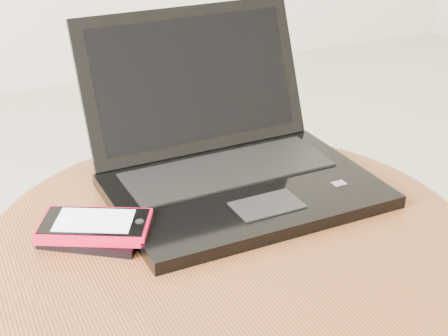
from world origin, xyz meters
name	(u,v)px	position (x,y,z in m)	size (l,w,h in m)	color
table	(231,299)	(0.00, 0.08, 0.36)	(0.58, 0.58, 0.46)	#502A0F
laptop	(228,156)	(0.05, 0.19, 0.50)	(0.34, 0.32, 0.20)	black
phone_black	(92,237)	(-0.15, 0.12, 0.47)	(0.13, 0.11, 0.01)	black
phone_pink	(95,226)	(-0.15, 0.13, 0.48)	(0.14, 0.12, 0.02)	red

